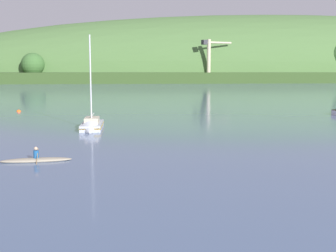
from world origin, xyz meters
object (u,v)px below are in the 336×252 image
(sailboat_midwater_white, at_px, (92,128))
(mooring_buoy_midchannel, at_px, (19,112))
(dockside_crane, at_px, (209,62))
(canoe_with_paddler, at_px, (36,160))

(sailboat_midwater_white, xyz_separation_m, mooring_buoy_midchannel, (-10.87, 18.63, -0.18))
(sailboat_midwater_white, distance_m, mooring_buoy_midchannel, 21.57)
(sailboat_midwater_white, relative_size, mooring_buoy_midchannel, 14.57)
(dockside_crane, relative_size, mooring_buoy_midchannel, 27.23)
(canoe_with_paddler, bearing_deg, mooring_buoy_midchannel, 99.61)
(dockside_crane, bearing_deg, mooring_buoy_midchannel, -131.33)
(sailboat_midwater_white, bearing_deg, mooring_buoy_midchannel, -148.90)
(dockside_crane, height_order, mooring_buoy_midchannel, dockside_crane)
(canoe_with_paddler, height_order, mooring_buoy_midchannel, canoe_with_paddler)
(dockside_crane, distance_m, mooring_buoy_midchannel, 132.84)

